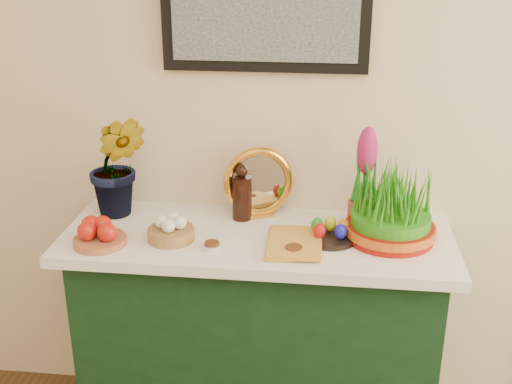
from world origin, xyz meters
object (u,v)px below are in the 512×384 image
at_px(sideboard, 257,342).
at_px(book, 267,241).
at_px(hyacinth_green, 116,149).
at_px(wheatgrass_sabzeh, 391,209).
at_px(mirror, 258,183).

relative_size(sideboard, book, 5.21).
bearing_deg(sideboard, hyacinth_green, 168.48).
height_order(sideboard, hyacinth_green, hyacinth_green).
relative_size(book, wheatgrass_sabzeh, 0.78).
relative_size(hyacinth_green, book, 2.10).
bearing_deg(sideboard, book, -65.41).
xyz_separation_m(hyacinth_green, book, (0.58, -0.21, -0.25)).
relative_size(mirror, book, 1.10).
bearing_deg(book, sideboard, 113.35).
bearing_deg(wheatgrass_sabzeh, mirror, 162.20).
distance_m(mirror, book, 0.29).
relative_size(mirror, wheatgrass_sabzeh, 0.86).
xyz_separation_m(mirror, wheatgrass_sabzeh, (0.48, -0.16, -0.02)).
bearing_deg(wheatgrass_sabzeh, sideboard, -178.88).
bearing_deg(book, hyacinth_green, 159.35).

